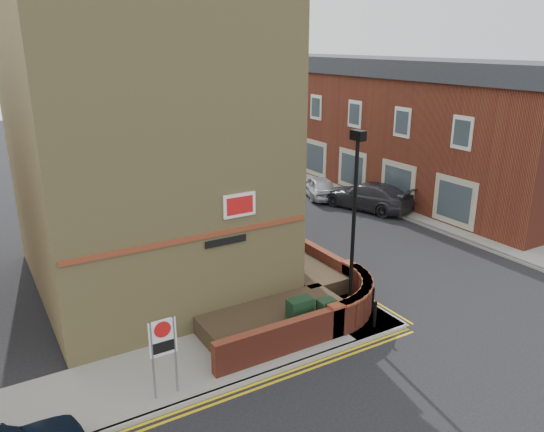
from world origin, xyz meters
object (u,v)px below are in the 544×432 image
at_px(lamppost, 353,228).
at_px(utility_cabinet_large, 300,316).
at_px(zone_sign, 163,344).
at_px(silver_car_near, 255,213).

bearing_deg(lamppost, utility_cabinet_large, 176.99).
height_order(utility_cabinet_large, zone_sign, zone_sign).
xyz_separation_m(zone_sign, silver_car_near, (8.60, 10.79, -0.96)).
xyz_separation_m(lamppost, zone_sign, (-6.60, -0.70, -1.70)).
height_order(zone_sign, silver_car_near, zone_sign).
xyz_separation_m(lamppost, silver_car_near, (2.00, 10.09, -2.66)).
relative_size(lamppost, silver_car_near, 1.51).
relative_size(utility_cabinet_large, silver_car_near, 0.29).
relative_size(zone_sign, silver_car_near, 0.53).
bearing_deg(lamppost, zone_sign, -173.93).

